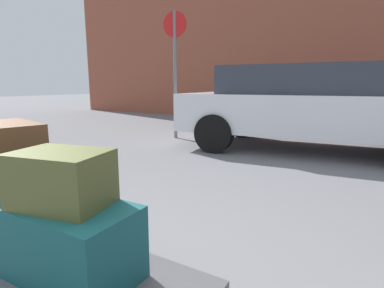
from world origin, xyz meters
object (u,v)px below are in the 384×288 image
Objects in this scene: duffel_bag_olive_topmost_pile at (62,179)px; no_parking_sign at (175,62)px; duffel_bag_teal_stacked_top at (67,240)px; parked_car at (307,106)px; suitcase_brown_front_left at (12,182)px.

no_parking_sign is at bearing 106.66° from duffel_bag_olive_topmost_pile.
duffel_bag_teal_stacked_top is 0.26m from duffel_bag_olive_topmost_pile.
duffel_bag_teal_stacked_top is at bearing -60.87° from no_parking_sign.
suitcase_brown_front_left is at bearing -96.52° from parked_car.
duffel_bag_teal_stacked_top is 5.39m from no_parking_sign.
suitcase_brown_front_left is 0.23× the size of no_parking_sign.
duffel_bag_olive_topmost_pile is at bearing 0.00° from duffel_bag_teal_stacked_top.
duffel_bag_teal_stacked_top is at bearing 0.00° from duffel_bag_olive_topmost_pile.
no_parking_sign is at bearing 117.62° from duffel_bag_teal_stacked_top.
no_parking_sign is (-2.57, 4.61, 0.81)m from duffel_bag_olive_topmost_pile.
no_parking_sign is at bearing 127.77° from suitcase_brown_front_left.
duffel_bag_teal_stacked_top is at bearing -90.35° from parked_car.
parked_car is 2.72m from no_parking_sign.
duffel_bag_olive_topmost_pile is 4.75m from parked_car.
parked_car is (0.53, 4.67, 0.13)m from suitcase_brown_front_left.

